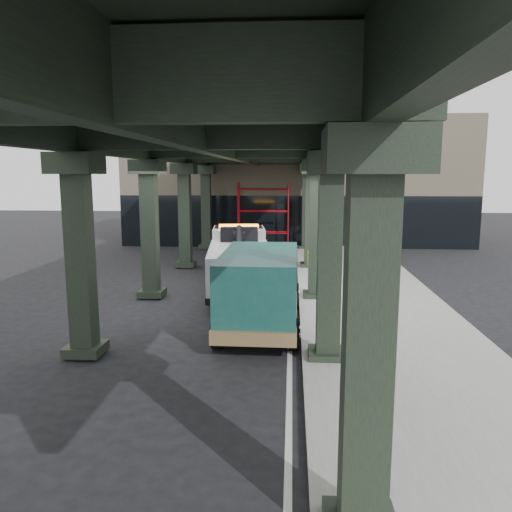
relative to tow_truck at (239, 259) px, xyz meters
The scene contains 8 objects.
ground 3.74m from the tow_truck, 84.85° to the right, with size 90.00×90.00×0.00m, color black.
sidewalk 5.18m from the tow_truck, 17.44° to the right, with size 5.00×40.00×0.15m, color gray.
lane_stripe 2.81m from the tow_truck, 36.88° to the right, with size 0.12×38.00×0.01m, color silver.
viaduct 4.48m from the tow_truck, 93.16° to the right, with size 7.40×32.00×6.40m.
building 16.88m from the tow_truck, 82.00° to the left, with size 22.00×10.00×8.00m, color #C6B793.
scaffolding 11.17m from the tow_truck, 88.37° to the left, with size 3.08×0.88×4.00m.
tow_truck is the anchor object (origin of this frame).
towed_van 5.02m from the tow_truck, 76.87° to the right, with size 2.35×5.74×2.32m.
Camera 1 is at (1.71, -15.59, 4.50)m, focal length 35.00 mm.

